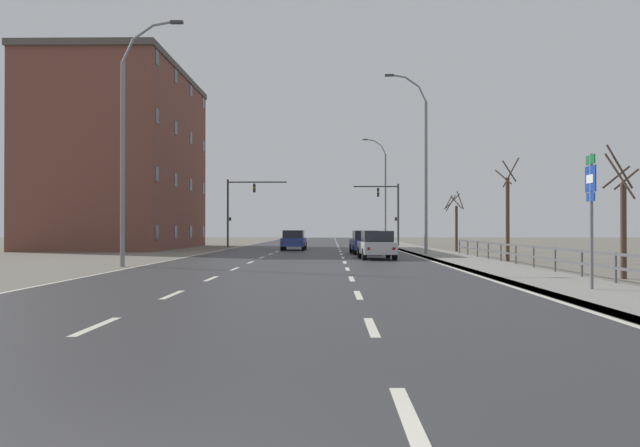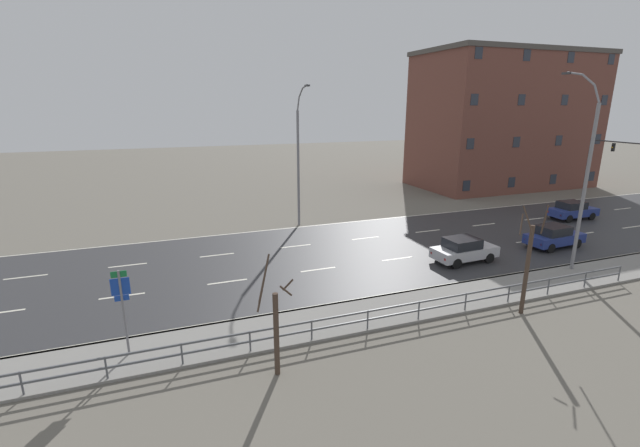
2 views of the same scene
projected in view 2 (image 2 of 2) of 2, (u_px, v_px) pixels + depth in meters
The scene contains 12 objects.
ground_plane at pixel (582, 224), 35.93m from camera, with size 160.00×160.00×0.12m.
guardrail at pixel (340, 321), 18.20m from camera, with size 0.07×33.62×1.00m.
street_lamp_midground at pixel (584, 178), 24.32m from camera, with size 2.67×0.24×11.42m.
street_lamp_left_bank at pixel (299, 160), 33.76m from camera, with size 2.78×0.24×10.97m.
highway_sign at pixel (122, 302), 16.31m from camera, with size 0.09×0.68×3.62m.
traffic_signal_left at pixel (597, 159), 44.18m from camera, with size 5.55×0.36×6.27m.
car_near_left at pixel (572, 210), 36.89m from camera, with size 1.91×4.14×1.57m.
car_mid_centre at pixel (554, 236), 29.62m from camera, with size 2.02×4.19×1.57m.
car_far_left at pixel (464, 250), 26.87m from camera, with size 2.00×4.18×1.57m.
brick_building at pixel (504, 120), 50.74m from camera, with size 10.95×20.64×15.44m.
bare_tree_near at pixel (276, 326), 15.33m from camera, with size 1.26×1.32×4.53m.
bare_tree_mid at pixel (527, 265), 19.79m from camera, with size 1.30×1.38×5.41m.
Camera 2 is at (24.97, 15.46, 9.61)m, focal length 24.08 mm.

